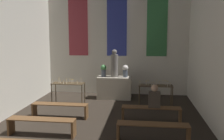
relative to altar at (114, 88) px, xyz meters
name	(u,v)px	position (x,y,z in m)	size (l,w,h in m)	color
wall_back	(117,33)	(0.00, 0.98, 2.32)	(6.60, 0.16, 5.52)	silver
altar	(114,88)	(0.00, 0.00, 0.00)	(1.43, 0.65, 0.94)	#BCB29E
statue	(114,64)	(0.00, 0.00, 1.00)	(0.31, 0.31, 1.17)	slate
flower_vase_left	(104,70)	(-0.46, 0.00, 0.76)	(0.25, 0.25, 0.51)	#4C5666
flower_vase_right	(125,70)	(0.46, 0.00, 0.76)	(0.25, 0.25, 0.51)	#4C5666
candle_rack_left	(68,86)	(-1.68, -1.13, 0.27)	(1.26, 0.52, 1.04)	#473823
candle_rack_right	(156,88)	(1.68, -1.12, 0.27)	(1.26, 0.52, 1.05)	#473823
pew_third_left	(42,123)	(-1.48, -4.20, -0.13)	(1.84, 0.36, 0.47)	brown
pew_third_right	(153,129)	(1.48, -4.20, -0.13)	(1.84, 0.36, 0.47)	brown
pew_back_left	(60,108)	(-1.48, -2.72, -0.13)	(1.84, 0.36, 0.47)	brown
pew_back_right	(151,111)	(1.48, -2.72, -0.13)	(1.84, 0.36, 0.47)	brown
person_seated	(154,97)	(1.57, -2.72, 0.32)	(0.36, 0.24, 0.72)	#4C4238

